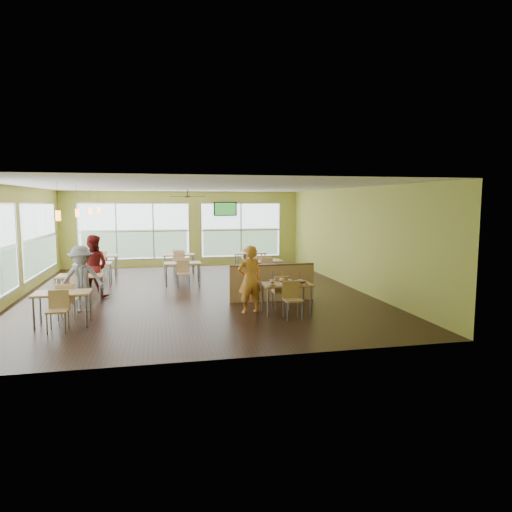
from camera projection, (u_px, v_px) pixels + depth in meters
name	position (u px, v px, depth m)	size (l,w,h in m)	color
room	(195.00, 241.00, 13.64)	(12.00, 12.04, 3.20)	black
window_bays	(112.00, 238.00, 16.08)	(9.24, 10.24, 2.38)	white
main_table	(286.00, 288.00, 11.26)	(1.22, 1.52, 0.87)	tan
half_wall_divider	(272.00, 282.00, 12.68)	(2.40, 0.14, 1.04)	tan
dining_tables	(159.00, 266.00, 15.19)	(6.92, 8.72, 0.87)	tan
pendant_lights	(84.00, 212.00, 13.52)	(0.11, 7.31, 0.86)	#2D2119
ceiling_fan	(187.00, 196.00, 16.39)	(1.25, 1.25, 0.29)	#2D2119
tv_backwall	(225.00, 209.00, 19.64)	(1.00, 0.07, 0.60)	black
man_plaid	(250.00, 279.00, 11.30)	(0.62, 0.40, 1.69)	#EA531A
patron_maroon	(93.00, 266.00, 13.13)	(0.88, 0.69, 1.81)	maroon
patron_grey	(81.00, 279.00, 11.40)	(1.08, 0.62, 1.67)	slate
cup_blue	(272.00, 282.00, 10.98)	(0.10, 0.10, 0.37)	white
cup_yellow	(282.00, 281.00, 11.13)	(0.11, 0.11, 0.38)	white
cup_red_near	(290.00, 281.00, 11.16)	(0.09, 0.09, 0.31)	white
cup_red_far	(300.00, 282.00, 11.07)	(0.09, 0.09, 0.32)	white
food_basket	(301.00, 282.00, 11.32)	(0.25, 0.25, 0.06)	black
ketchup_cup	(307.00, 284.00, 11.10)	(0.06, 0.06, 0.03)	#9A220A
wrapper_left	(272.00, 285.00, 10.89)	(0.18, 0.16, 0.04)	tan
wrapper_mid	(285.00, 282.00, 11.33)	(0.17, 0.16, 0.04)	tan
wrapper_right	(301.00, 284.00, 11.01)	(0.12, 0.11, 0.03)	tan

